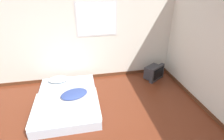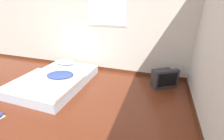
% 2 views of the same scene
% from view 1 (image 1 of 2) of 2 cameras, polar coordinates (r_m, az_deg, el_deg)
% --- Properties ---
extents(wall_back, '(8.37, 0.08, 2.60)m').
position_cam_1_polar(wall_back, '(4.95, -14.10, 10.32)').
color(wall_back, silver).
rests_on(wall_back, ground_plane).
extents(mattress_bed, '(1.42, 1.96, 0.36)m').
position_cam_1_polar(mattress_bed, '(4.34, -14.38, -9.45)').
color(mattress_bed, silver).
rests_on(mattress_bed, ground_plane).
extents(crt_tv, '(0.64, 0.59, 0.45)m').
position_cam_1_polar(crt_tv, '(5.37, 13.51, -0.72)').
color(crt_tv, '#333338').
rests_on(crt_tv, ground_plane).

